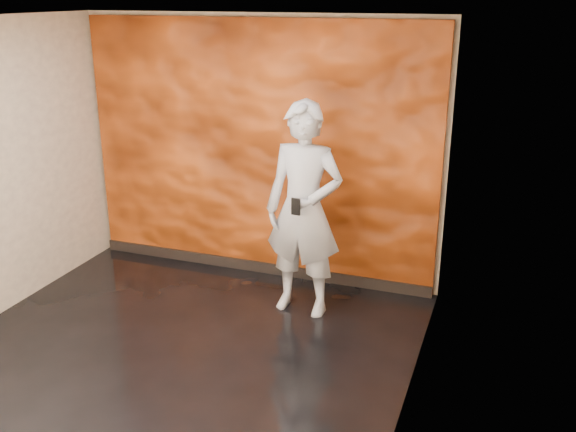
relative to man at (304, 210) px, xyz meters
name	(u,v)px	position (x,y,z in m)	size (l,w,h in m)	color
room	(162,204)	(-0.77, -1.24, 0.36)	(4.02, 4.02, 2.81)	black
feature_wall	(257,152)	(-0.77, 0.72, 0.34)	(3.90, 0.06, 2.75)	orange
baseboard	(257,266)	(-0.77, 0.68, -0.98)	(3.90, 0.04, 0.12)	black
man	(304,210)	(0.00, 0.00, 0.00)	(0.76, 0.50, 2.08)	#90939F
phone	(296,207)	(0.01, -0.27, 0.12)	(0.09, 0.02, 0.16)	black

